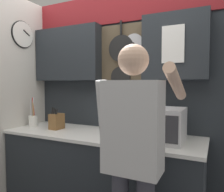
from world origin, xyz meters
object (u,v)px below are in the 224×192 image
at_px(knife_block, 57,121).
at_px(person, 133,146).
at_px(microwave, 155,124).
at_px(utensil_crock, 33,119).

bearing_deg(knife_block, person, -26.01).
xyz_separation_m(microwave, knife_block, (-1.12, 0.00, -0.06)).
height_order(microwave, utensil_crock, utensil_crock).
bearing_deg(microwave, utensil_crock, 179.98).
xyz_separation_m(knife_block, person, (1.12, -0.54, 0.00)).
distance_m(knife_block, utensil_crock, 0.35).
relative_size(microwave, knife_block, 2.05).
distance_m(microwave, utensil_crock, 1.47).
bearing_deg(knife_block, microwave, -0.04).
relative_size(microwave, person, 0.30).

